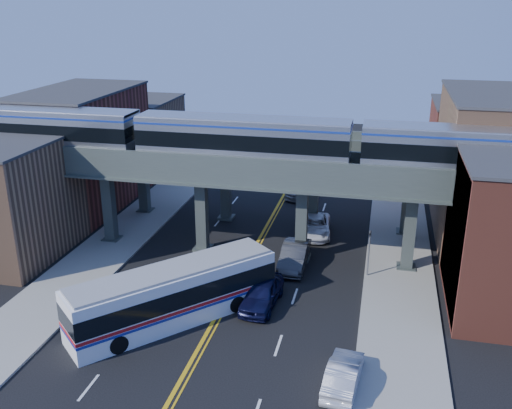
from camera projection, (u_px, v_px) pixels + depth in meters
ground at (223, 303)px, 38.10m from camera, size 120.00×120.00×0.00m
sidewalk_west at (128, 231)px, 49.64m from camera, size 5.00×70.00×0.16m
sidewalk_east at (399, 256)px, 44.83m from camera, size 5.00×70.00×0.16m
building_west_a at (7, 200)px, 44.09m from camera, size 8.00×10.00×9.00m
building_west_b at (83, 149)px, 54.73m from camera, size 8.00×14.00×11.00m
building_west_c at (139, 135)px, 67.15m from camera, size 8.00×10.00×8.00m
building_east_b at (492, 169)px, 46.83m from camera, size 8.00×14.00×12.00m
building_east_c at (470, 148)px, 59.25m from camera, size 8.00×10.00×9.00m
mural_panel at (454, 234)px, 37.10m from camera, size 0.10×9.50×9.50m
elevated_viaduct_near at (251, 176)px, 43.21m from camera, size 52.00×3.60×7.40m
elevated_viaduct_far at (269, 153)px, 49.62m from camera, size 52.00×3.60×7.40m
transit_train at (243, 139)px, 42.35m from camera, size 49.38×3.10×3.61m
stop_sign at (239, 261)px, 40.18m from camera, size 0.76×0.09×2.63m
traffic_signal at (369, 248)px, 40.89m from camera, size 0.15×0.18×4.10m
transit_bus at (174, 295)px, 35.54m from camera, size 11.28×11.95×3.47m
car_lane_a at (262, 293)px, 37.59m from camera, size 2.42×5.30×1.76m
car_lane_b at (294, 256)px, 43.00m from camera, size 1.88×5.36×1.77m
car_lane_c at (315, 226)px, 48.92m from camera, size 3.09×5.74×1.53m
car_lane_d at (302, 186)px, 58.78m from camera, size 2.92×6.31×1.79m
car_parked_curb at (343, 375)px, 29.69m from camera, size 2.04×4.76×1.53m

